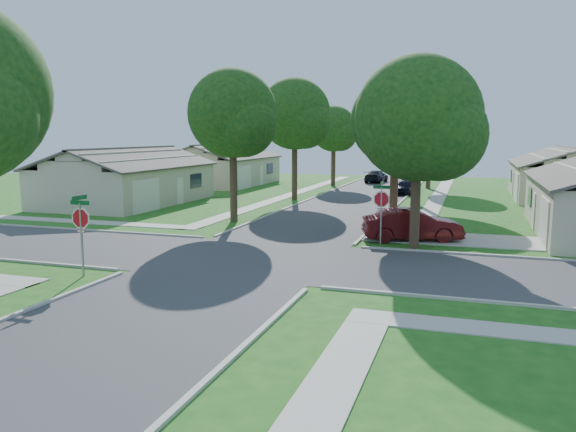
# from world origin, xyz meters

# --- Properties ---
(ground) EXTENTS (100.00, 100.00, 0.00)m
(ground) POSITION_xyz_m (0.00, 0.00, 0.00)
(ground) COLOR #1C5417
(ground) RESTS_ON ground
(road_ns) EXTENTS (7.00, 100.00, 0.02)m
(road_ns) POSITION_xyz_m (0.00, 0.00, 0.00)
(road_ns) COLOR #333335
(road_ns) RESTS_ON ground
(sidewalk_ne) EXTENTS (1.20, 40.00, 0.04)m
(sidewalk_ne) POSITION_xyz_m (6.10, 26.00, 0.02)
(sidewalk_ne) COLOR #9E9B91
(sidewalk_ne) RESTS_ON ground
(sidewalk_nw) EXTENTS (1.20, 40.00, 0.04)m
(sidewalk_nw) POSITION_xyz_m (-6.10, 26.00, 0.02)
(sidewalk_nw) COLOR #9E9B91
(sidewalk_nw) RESTS_ON ground
(driveway) EXTENTS (8.80, 3.60, 0.05)m
(driveway) POSITION_xyz_m (7.90, 7.10, 0.03)
(driveway) COLOR #9E9B91
(driveway) RESTS_ON ground
(stop_sign_sw) EXTENTS (1.05, 0.80, 2.98)m
(stop_sign_sw) POSITION_xyz_m (-4.70, -4.70, 2.03)
(stop_sign_sw) COLOR gray
(stop_sign_sw) RESTS_ON ground
(stop_sign_ne) EXTENTS (1.05, 0.80, 2.98)m
(stop_sign_ne) POSITION_xyz_m (4.70, 4.70, 2.03)
(stop_sign_ne) COLOR gray
(stop_sign_ne) RESTS_ON ground
(tree_e_near) EXTENTS (4.97, 4.80, 8.28)m
(tree_e_near) POSITION_xyz_m (4.75, 9.01, 5.64)
(tree_e_near) COLOR #38281C
(tree_e_near) RESTS_ON ground
(tree_e_mid) EXTENTS (5.59, 5.40, 9.21)m
(tree_e_mid) POSITION_xyz_m (4.76, 21.01, 6.25)
(tree_e_mid) COLOR #38281C
(tree_e_mid) RESTS_ON ground
(tree_e_far) EXTENTS (5.17, 5.00, 8.72)m
(tree_e_far) POSITION_xyz_m (4.75, 34.01, 5.98)
(tree_e_far) COLOR #38281C
(tree_e_far) RESTS_ON ground
(tree_w_near) EXTENTS (5.38, 5.20, 8.97)m
(tree_w_near) POSITION_xyz_m (-4.64, 9.01, 6.12)
(tree_w_near) COLOR #38281C
(tree_w_near) RESTS_ON ground
(tree_w_mid) EXTENTS (5.80, 5.60, 9.56)m
(tree_w_mid) POSITION_xyz_m (-4.64, 21.01, 6.49)
(tree_w_mid) COLOR #38281C
(tree_w_mid) RESTS_ON ground
(tree_w_far) EXTENTS (4.76, 4.60, 8.04)m
(tree_w_far) POSITION_xyz_m (-4.65, 34.01, 5.51)
(tree_w_far) COLOR #38281C
(tree_w_far) RESTS_ON ground
(tree_ne_corner) EXTENTS (5.80, 5.60, 8.66)m
(tree_ne_corner) POSITION_xyz_m (6.36, 4.21, 5.59)
(tree_ne_corner) COLOR #38281C
(tree_ne_corner) RESTS_ON ground
(house_ne_far) EXTENTS (8.42, 13.60, 4.23)m
(house_ne_far) POSITION_xyz_m (15.99, 29.00, 1.52)
(house_ne_far) COLOR #B1A38C
(house_ne_far) RESTS_ON ground
(house_nw_near) EXTENTS (8.42, 13.60, 4.23)m
(house_nw_near) POSITION_xyz_m (-15.99, 15.00, 1.52)
(house_nw_near) COLOR #B1A38C
(house_nw_near) RESTS_ON ground
(house_nw_far) EXTENTS (8.42, 13.60, 4.23)m
(house_nw_far) POSITION_xyz_m (-15.99, 32.00, 1.52)
(house_nw_far) COLOR #B1A38C
(house_nw_far) RESTS_ON ground
(car_driveway) EXTENTS (5.04, 3.01, 1.57)m
(car_driveway) POSITION_xyz_m (6.00, 6.15, 0.78)
(car_driveway) COLOR #4C0F11
(car_driveway) RESTS_ON ground
(car_curb_east) EXTENTS (1.77, 3.84, 1.27)m
(car_curb_east) POSITION_xyz_m (3.20, 27.96, 0.64)
(car_curb_east) COLOR black
(car_curb_east) RESTS_ON ground
(car_curb_west) EXTENTS (2.16, 4.67, 1.32)m
(car_curb_west) POSITION_xyz_m (-1.20, 39.34, 0.66)
(car_curb_west) COLOR black
(car_curb_west) RESTS_ON ground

